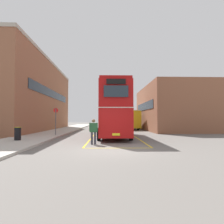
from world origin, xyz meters
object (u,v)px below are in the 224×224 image
(single_deck_bus, at_px, (126,119))
(pedestrian_boarding, at_px, (93,130))
(litter_bin, at_px, (18,134))
(double_decker_bus, at_px, (114,110))
(bus_stop_sign, at_px, (56,119))

(single_deck_bus, bearing_deg, pedestrian_boarding, -102.33)
(single_deck_bus, relative_size, litter_bin, 9.86)
(single_deck_bus, xyz_separation_m, litter_bin, (-9.92, -18.21, -1.02))
(litter_bin, bearing_deg, double_decker_bus, 29.34)
(double_decker_bus, bearing_deg, litter_bin, -150.66)
(litter_bin, bearing_deg, bus_stop_sign, 70.33)
(double_decker_bus, bearing_deg, pedestrian_boarding, -105.79)
(single_deck_bus, bearing_deg, bus_stop_sign, -121.17)
(pedestrian_boarding, height_order, bus_stop_sign, bus_stop_sign)
(single_deck_bus, height_order, litter_bin, single_deck_bus)
(pedestrian_boarding, distance_m, litter_bin, 5.81)
(double_decker_bus, height_order, single_deck_bus, double_decker_bus)
(bus_stop_sign, bearing_deg, pedestrian_boarding, -55.82)
(pedestrian_boarding, relative_size, bus_stop_sign, 0.65)
(single_deck_bus, relative_size, bus_stop_sign, 3.64)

